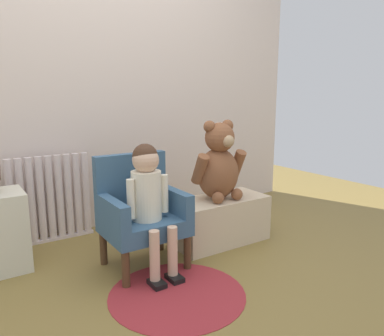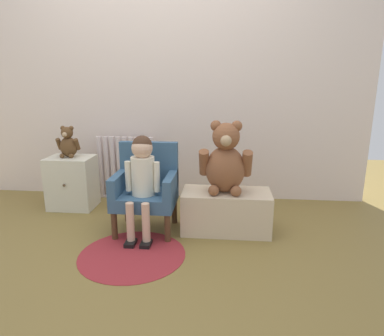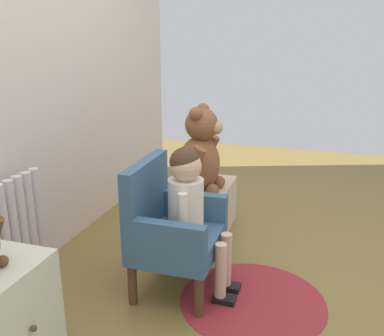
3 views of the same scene
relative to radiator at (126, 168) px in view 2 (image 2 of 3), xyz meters
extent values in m
plane|color=olive|center=(0.35, -1.09, -0.30)|extent=(6.00, 6.00, 0.00)
cube|color=beige|center=(0.35, 0.13, 0.90)|extent=(3.80, 0.05, 2.40)
cylinder|color=silver|center=(-0.25, 0.00, 0.01)|extent=(0.05, 0.05, 0.58)
cylinder|color=silver|center=(-0.19, 0.00, 0.01)|extent=(0.05, 0.05, 0.58)
cylinder|color=silver|center=(-0.12, 0.00, 0.01)|extent=(0.05, 0.05, 0.58)
cylinder|color=silver|center=(-0.06, 0.00, 0.01)|extent=(0.05, 0.05, 0.58)
cylinder|color=silver|center=(0.00, 0.00, 0.01)|extent=(0.05, 0.05, 0.58)
cylinder|color=silver|center=(0.06, 0.00, 0.01)|extent=(0.05, 0.05, 0.58)
cylinder|color=silver|center=(0.12, 0.00, 0.01)|extent=(0.05, 0.05, 0.58)
cylinder|color=silver|center=(0.19, 0.00, 0.01)|extent=(0.05, 0.05, 0.58)
cylinder|color=silver|center=(0.25, 0.00, 0.01)|extent=(0.05, 0.05, 0.58)
cube|color=silver|center=(0.00, 0.00, -0.29)|extent=(0.56, 0.05, 0.02)
cube|color=beige|center=(-0.41, -0.29, -0.07)|extent=(0.39, 0.29, 0.46)
sphere|color=#4C3823|center=(-0.41, -0.45, -0.04)|extent=(0.02, 0.02, 0.02)
cube|color=#375978|center=(0.35, -0.72, -0.04)|extent=(0.45, 0.39, 0.10)
cube|color=#375978|center=(0.35, -0.55, 0.18)|extent=(0.45, 0.06, 0.35)
cube|color=#375978|center=(0.16, -0.72, 0.08)|extent=(0.06, 0.39, 0.14)
cube|color=#375978|center=(0.55, -0.72, 0.08)|extent=(0.06, 0.39, 0.14)
cylinder|color=#4C331E|center=(0.16, -0.89, -0.19)|extent=(0.04, 0.04, 0.21)
cylinder|color=#4C331E|center=(0.55, -0.89, -0.19)|extent=(0.04, 0.04, 0.21)
cylinder|color=#4C331E|center=(0.16, -0.56, -0.19)|extent=(0.04, 0.04, 0.21)
cylinder|color=#4C331E|center=(0.55, -0.56, -0.19)|extent=(0.04, 0.04, 0.21)
cylinder|color=beige|center=(0.35, -0.76, 0.15)|extent=(0.17, 0.17, 0.28)
sphere|color=#D8AD8E|center=(0.35, -0.76, 0.35)|extent=(0.15, 0.15, 0.15)
sphere|color=#472D1E|center=(0.35, -0.76, 0.37)|extent=(0.14, 0.14, 0.14)
cylinder|color=#D8AD8E|center=(0.30, -0.95, -0.13)|extent=(0.06, 0.06, 0.28)
cube|color=black|center=(0.30, -0.97, -0.28)|extent=(0.07, 0.11, 0.03)
cylinder|color=#D8AD8E|center=(0.41, -0.95, -0.13)|extent=(0.06, 0.06, 0.28)
cube|color=black|center=(0.41, -0.97, -0.28)|extent=(0.07, 0.11, 0.03)
cylinder|color=beige|center=(0.25, -0.78, 0.15)|extent=(0.04, 0.04, 0.22)
cylinder|color=beige|center=(0.46, -0.78, 0.15)|extent=(0.04, 0.04, 0.22)
cube|color=beige|center=(0.96, -0.66, -0.14)|extent=(0.66, 0.32, 0.31)
ellipsoid|color=brown|center=(0.95, -0.65, 0.18)|extent=(0.29, 0.25, 0.34)
sphere|color=brown|center=(0.95, -0.66, 0.43)|extent=(0.20, 0.20, 0.20)
sphere|color=tan|center=(0.95, -0.75, 0.41)|extent=(0.08, 0.08, 0.08)
sphere|color=brown|center=(0.87, -0.65, 0.50)|extent=(0.08, 0.08, 0.08)
sphere|color=brown|center=(1.02, -0.65, 0.50)|extent=(0.08, 0.08, 0.08)
cylinder|color=brown|center=(0.79, -0.66, 0.24)|extent=(0.07, 0.15, 0.21)
cylinder|color=brown|center=(1.10, -0.66, 0.24)|extent=(0.07, 0.15, 0.21)
sphere|color=brown|center=(0.87, -0.76, 0.05)|extent=(0.08, 0.08, 0.08)
sphere|color=brown|center=(1.03, -0.76, 0.05)|extent=(0.08, 0.08, 0.08)
ellipsoid|color=brown|center=(-0.42, -0.28, 0.25)|extent=(0.15, 0.13, 0.18)
sphere|color=brown|center=(-0.42, -0.28, 0.38)|extent=(0.10, 0.10, 0.10)
sphere|color=tan|center=(-0.42, -0.33, 0.37)|extent=(0.04, 0.04, 0.04)
sphere|color=brown|center=(-0.46, -0.28, 0.42)|extent=(0.04, 0.04, 0.04)
sphere|color=brown|center=(-0.38, -0.28, 0.42)|extent=(0.04, 0.04, 0.04)
cylinder|color=brown|center=(-0.50, -0.28, 0.28)|extent=(0.04, 0.08, 0.11)
cylinder|color=brown|center=(-0.34, -0.28, 0.28)|extent=(0.04, 0.08, 0.11)
sphere|color=brown|center=(-0.46, -0.33, 0.18)|extent=(0.04, 0.04, 0.04)
sphere|color=brown|center=(-0.38, -0.33, 0.18)|extent=(0.04, 0.04, 0.04)
cylinder|color=maroon|center=(0.35, -1.10, -0.29)|extent=(0.70, 0.70, 0.01)
camera|label=1|loc=(-0.56, -2.60, 0.72)|focal=35.00mm
camera|label=2|loc=(0.94, -3.09, 0.83)|focal=32.00mm
camera|label=3|loc=(-1.44, -1.36, 0.94)|focal=40.00mm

